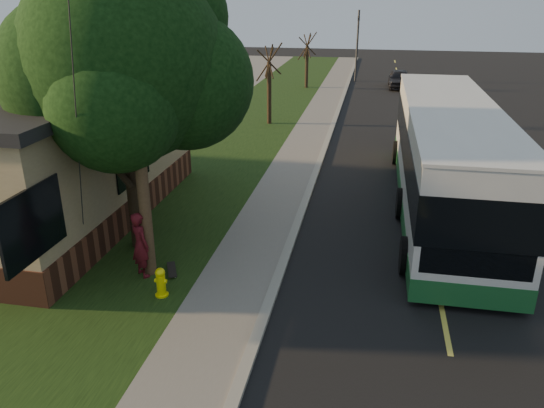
{
  "coord_description": "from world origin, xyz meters",
  "views": [
    {
      "loc": [
        2.09,
        -10.34,
        6.91
      ],
      "look_at": [
        -0.43,
        2.81,
        1.5
      ],
      "focal_mm": 35.0,
      "sensor_mm": 36.0,
      "label": 1
    }
  ],
  "objects_px": {
    "transit_bus": "(446,155)",
    "skateboard_main": "(172,270)",
    "fire_hydrant": "(161,282)",
    "dumpster": "(100,147)",
    "skateboarder": "(140,244)",
    "distant_car": "(399,79)",
    "bare_tree_far": "(307,61)",
    "leafy_tree": "(128,63)",
    "traffic_signal": "(357,41)",
    "bare_tree_near": "(269,85)",
    "utility_pole": "(134,98)"
  },
  "relations": [
    {
      "from": "leafy_tree",
      "to": "skateboard_main",
      "type": "distance_m",
      "value": 5.44
    },
    {
      "from": "bare_tree_far",
      "to": "traffic_signal",
      "type": "distance_m",
      "value": 5.44
    },
    {
      "from": "leafy_tree",
      "to": "bare_tree_near",
      "type": "height_order",
      "value": "leafy_tree"
    },
    {
      "from": "transit_bus",
      "to": "skateboard_main",
      "type": "bearing_deg",
      "value": -140.69
    },
    {
      "from": "transit_bus",
      "to": "skateboarder",
      "type": "bearing_deg",
      "value": -141.8
    },
    {
      "from": "leafy_tree",
      "to": "bare_tree_far",
      "type": "bearing_deg",
      "value": 87.55
    },
    {
      "from": "fire_hydrant",
      "to": "transit_bus",
      "type": "xyz_separation_m",
      "value": [
        7.17,
        7.16,
        1.46
      ]
    },
    {
      "from": "leafy_tree",
      "to": "skateboard_main",
      "type": "bearing_deg",
      "value": -47.36
    },
    {
      "from": "traffic_signal",
      "to": "dumpster",
      "type": "xyz_separation_m",
      "value": [
        -9.84,
        -24.08,
        -2.53
      ]
    },
    {
      "from": "dumpster",
      "to": "distant_car",
      "type": "height_order",
      "value": "distant_car"
    },
    {
      "from": "bare_tree_far",
      "to": "distant_car",
      "type": "relative_size",
      "value": 1.01
    },
    {
      "from": "bare_tree_far",
      "to": "skateboarder",
      "type": "bearing_deg",
      "value": -90.88
    },
    {
      "from": "utility_pole",
      "to": "leafy_tree",
      "type": "xyz_separation_m",
      "value": [
        -0.87,
        1.66,
        0.54
      ]
    },
    {
      "from": "bare_tree_near",
      "to": "transit_bus",
      "type": "height_order",
      "value": "bare_tree_near"
    },
    {
      "from": "fire_hydrant",
      "to": "traffic_signal",
      "type": "height_order",
      "value": "traffic_signal"
    },
    {
      "from": "leafy_tree",
      "to": "bare_tree_near",
      "type": "bearing_deg",
      "value": 87.5
    },
    {
      "from": "transit_bus",
      "to": "dumpster",
      "type": "distance_m",
      "value": 14.24
    },
    {
      "from": "skateboarder",
      "to": "skateboard_main",
      "type": "relative_size",
      "value": 2.03
    },
    {
      "from": "skateboard_main",
      "to": "transit_bus",
      "type": "bearing_deg",
      "value": 39.31
    },
    {
      "from": "bare_tree_far",
      "to": "skateboard_main",
      "type": "height_order",
      "value": "bare_tree_far"
    },
    {
      "from": "utility_pole",
      "to": "distant_car",
      "type": "distance_m",
      "value": 31.67
    },
    {
      "from": "transit_bus",
      "to": "skateboard_main",
      "type": "relative_size",
      "value": 15.27
    },
    {
      "from": "fire_hydrant",
      "to": "dumpster",
      "type": "distance_m",
      "value": 11.99
    },
    {
      "from": "bare_tree_far",
      "to": "skateboarder",
      "type": "xyz_separation_m",
      "value": [
        -0.45,
        -29.15,
        -1.06
      ]
    },
    {
      "from": "leafy_tree",
      "to": "transit_bus",
      "type": "bearing_deg",
      "value": 27.28
    },
    {
      "from": "leafy_tree",
      "to": "traffic_signal",
      "type": "height_order",
      "value": "leafy_tree"
    },
    {
      "from": "bare_tree_far",
      "to": "dumpster",
      "type": "distance_m",
      "value": 21.1
    },
    {
      "from": "transit_bus",
      "to": "dumpster",
      "type": "height_order",
      "value": "transit_bus"
    },
    {
      "from": "transit_bus",
      "to": "dumpster",
      "type": "bearing_deg",
      "value": 168.78
    },
    {
      "from": "leafy_tree",
      "to": "bare_tree_far",
      "type": "xyz_separation_m",
      "value": [
        1.17,
        27.35,
        -3.16
      ]
    },
    {
      "from": "bare_tree_near",
      "to": "dumpster",
      "type": "relative_size",
      "value": 2.72
    },
    {
      "from": "skateboarder",
      "to": "dumpster",
      "type": "bearing_deg",
      "value": -18.51
    },
    {
      "from": "skateboard_main",
      "to": "fire_hydrant",
      "type": "bearing_deg",
      "value": -81.03
    },
    {
      "from": "skateboard_main",
      "to": "traffic_signal",
      "type": "bearing_deg",
      "value": 84.3
    },
    {
      "from": "bare_tree_near",
      "to": "bare_tree_far",
      "type": "relative_size",
      "value": 1.07
    },
    {
      "from": "distant_car",
      "to": "transit_bus",
      "type": "bearing_deg",
      "value": -88.97
    },
    {
      "from": "bare_tree_near",
      "to": "distant_car",
      "type": "xyz_separation_m",
      "value": [
        7.41,
        13.57,
        -1.47
      ]
    },
    {
      "from": "traffic_signal",
      "to": "transit_bus",
      "type": "bearing_deg",
      "value": -81.37
    },
    {
      "from": "transit_bus",
      "to": "bare_tree_far",
      "type": "bearing_deg",
      "value": 108.34
    },
    {
      "from": "utility_pole",
      "to": "distant_car",
      "type": "xyz_separation_m",
      "value": [
        7.22,
        30.58,
        -3.95
      ]
    },
    {
      "from": "leafy_tree",
      "to": "bare_tree_near",
      "type": "distance_m",
      "value": 15.66
    },
    {
      "from": "leafy_tree",
      "to": "skateboarder",
      "type": "xyz_separation_m",
      "value": [
        0.72,
        -1.8,
        -4.22
      ]
    },
    {
      "from": "fire_hydrant",
      "to": "skateboarder",
      "type": "xyz_separation_m",
      "value": [
        -0.85,
        0.85,
        0.51
      ]
    },
    {
      "from": "bare_tree_near",
      "to": "dumpster",
      "type": "height_order",
      "value": "bare_tree_near"
    },
    {
      "from": "bare_tree_near",
      "to": "skateboarder",
      "type": "bearing_deg",
      "value": -89.82
    },
    {
      "from": "bare_tree_far",
      "to": "dumpster",
      "type": "bearing_deg",
      "value": -107.52
    },
    {
      "from": "dumpster",
      "to": "leafy_tree",
      "type": "bearing_deg",
      "value": -54.58
    },
    {
      "from": "distant_car",
      "to": "dumpster",
      "type": "bearing_deg",
      "value": -121.99
    },
    {
      "from": "fire_hydrant",
      "to": "utility_pole",
      "type": "height_order",
      "value": "utility_pole"
    },
    {
      "from": "traffic_signal",
      "to": "distant_car",
      "type": "height_order",
      "value": "traffic_signal"
    }
  ]
}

